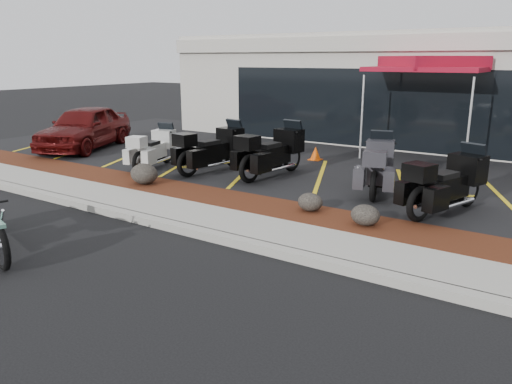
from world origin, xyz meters
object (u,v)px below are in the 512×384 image
Objects in this scene: hero_cruiser at (0,240)px; popup_canopy at (432,65)px; parked_car at (85,127)px; traffic_cone at (315,153)px; touring_white at (166,143)px.

popup_canopy is at bearing 92.32° from hero_cruiser.
hero_cruiser is at bearing -67.94° from parked_car.
hero_cruiser is 7.00× the size of traffic_cone.
touring_white is 0.48× the size of parked_car.
hero_cruiser is 7.47m from touring_white.
hero_cruiser is 10.03m from parked_car.
parked_car is (-7.06, 7.11, 0.37)m from hero_cruiser.
popup_canopy is (9.99, 5.05, 2.04)m from parked_car.
touring_white reaches higher than traffic_cone.
parked_car reaches higher than hero_cruiser.
hero_cruiser is 12.74m from popup_canopy.
parked_car is 11.37m from popup_canopy.
parked_car is 10.50× the size of traffic_cone.
popup_canopy is at bearing -62.52° from touring_white.
popup_canopy is at bearing 4.10° from parked_car.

